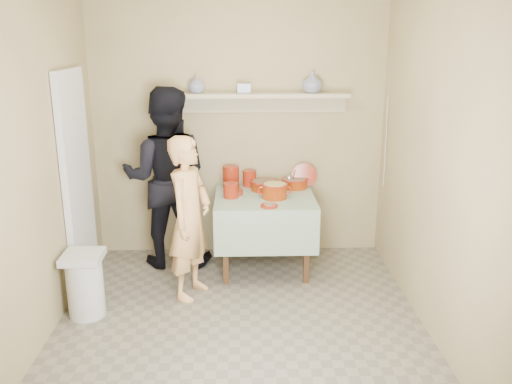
{
  "coord_description": "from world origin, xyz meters",
  "views": [
    {
      "loc": [
        0.01,
        -3.81,
        2.3
      ],
      "look_at": [
        0.15,
        0.75,
        0.95
      ],
      "focal_mm": 38.0,
      "sensor_mm": 36.0,
      "label": 1
    }
  ],
  "objects_px": {
    "person_cook": "(190,218)",
    "trash_bin": "(85,284)",
    "cazuela_rice": "(275,190)",
    "serving_table": "(264,207)",
    "person_helper": "(166,178)"
  },
  "relations": [
    {
      "from": "cazuela_rice",
      "to": "trash_bin",
      "type": "height_order",
      "value": "cazuela_rice"
    },
    {
      "from": "serving_table",
      "to": "trash_bin",
      "type": "bearing_deg",
      "value": -148.42
    },
    {
      "from": "person_helper",
      "to": "trash_bin",
      "type": "xyz_separation_m",
      "value": [
        -0.56,
        -1.09,
        -0.62
      ]
    },
    {
      "from": "person_helper",
      "to": "trash_bin",
      "type": "relative_size",
      "value": 3.23
    },
    {
      "from": "person_cook",
      "to": "cazuela_rice",
      "type": "relative_size",
      "value": 4.44
    },
    {
      "from": "person_cook",
      "to": "trash_bin",
      "type": "bearing_deg",
      "value": 135.33
    },
    {
      "from": "serving_table",
      "to": "trash_bin",
      "type": "height_order",
      "value": "serving_table"
    },
    {
      "from": "person_cook",
      "to": "trash_bin",
      "type": "xyz_separation_m",
      "value": [
        -0.85,
        -0.36,
        -0.45
      ]
    },
    {
      "from": "serving_table",
      "to": "cazuela_rice",
      "type": "bearing_deg",
      "value": -47.56
    },
    {
      "from": "cazuela_rice",
      "to": "trash_bin",
      "type": "relative_size",
      "value": 0.59
    },
    {
      "from": "trash_bin",
      "to": "person_helper",
      "type": "bearing_deg",
      "value": 62.76
    },
    {
      "from": "trash_bin",
      "to": "cazuela_rice",
      "type": "bearing_deg",
      "value": 27.43
    },
    {
      "from": "serving_table",
      "to": "cazuela_rice",
      "type": "xyz_separation_m",
      "value": [
        0.09,
        -0.1,
        0.2
      ]
    },
    {
      "from": "person_helper",
      "to": "serving_table",
      "type": "distance_m",
      "value": 1.02
    },
    {
      "from": "person_cook",
      "to": "trash_bin",
      "type": "relative_size",
      "value": 2.62
    }
  ]
}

